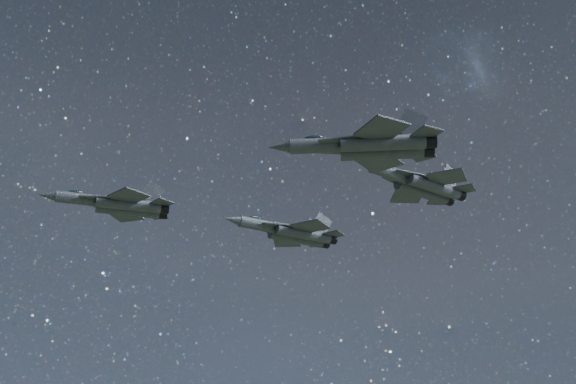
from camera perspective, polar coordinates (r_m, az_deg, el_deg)
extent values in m
cylinder|color=#2F343A|center=(93.11, -16.77, -0.60)|extent=(7.53, 2.14, 1.57)
cone|color=#2F343A|center=(93.40, -19.71, -0.27)|extent=(2.51, 1.59, 1.41)
ellipsoid|color=#18262C|center=(93.45, -17.45, -0.10)|extent=(2.47, 1.24, 0.77)
cube|color=#2F343A|center=(93.06, -13.58, -0.99)|extent=(8.33, 2.15, 1.31)
cylinder|color=#2F343A|center=(91.97, -13.32, -1.05)|extent=(8.54, 2.22, 1.57)
cylinder|color=#2F343A|center=(93.83, -13.40, -1.50)|extent=(8.54, 2.22, 1.57)
cylinder|color=black|center=(92.21, -10.46, -1.37)|extent=(1.42, 1.54, 1.45)
cylinder|color=black|center=(94.06, -10.60, -1.82)|extent=(1.42, 1.54, 1.45)
cube|color=#2F343A|center=(91.77, -15.65, -0.48)|extent=(5.32, 1.69, 0.12)
cube|color=#2F343A|center=(94.28, -15.70, -1.11)|extent=(5.33, 2.46, 0.12)
cube|color=#2F343A|center=(89.81, -13.33, -0.34)|extent=(5.64, 5.74, 0.20)
cube|color=#2F343A|center=(96.14, -13.60, -1.91)|extent=(5.38, 5.60, 0.20)
cube|color=#2F343A|center=(91.05, -10.61, -0.92)|extent=(3.33, 3.38, 0.15)
cube|color=#2F343A|center=(95.32, -10.92, -1.96)|extent=(3.17, 3.26, 0.15)
cube|color=#2F343A|center=(92.60, -11.41, -0.10)|extent=(3.50, 0.52, 3.58)
cube|color=#2F343A|center=(94.91, -11.55, -0.69)|extent=(3.47, 0.71, 3.58)
cylinder|color=#2F343A|center=(103.14, -2.04, -2.87)|extent=(8.39, 4.02, 1.74)
cone|color=#2F343A|center=(101.07, -4.75, -2.34)|extent=(3.01, 2.26, 1.56)
ellipsoid|color=#18262C|center=(102.90, -2.70, -2.31)|extent=(2.87, 1.88, 0.86)
cube|color=#2F343A|center=(105.62, 0.78, -3.43)|extent=(9.22, 4.21, 1.45)
cylinder|color=#2F343A|center=(104.74, 1.29, -3.54)|extent=(9.45, 4.34, 1.74)
cylinder|color=#2F343A|center=(106.56, 0.70, -3.91)|extent=(9.45, 4.34, 1.74)
cylinder|color=black|center=(107.20, 3.68, -3.99)|extent=(1.85, 1.95, 1.60)
cylinder|color=black|center=(108.98, 3.07, -4.34)|extent=(1.85, 1.95, 1.60)
cube|color=#2F343A|center=(102.68, -0.66, -2.86)|extent=(5.88, 1.79, 0.13)
cube|color=#2F343A|center=(105.18, -1.42, -3.38)|extent=(5.69, 3.77, 0.13)
cube|color=#2F343A|center=(102.55, 1.92, -2.94)|extent=(6.39, 6.34, 0.22)
cube|color=#2F343A|center=(108.74, -0.08, -4.21)|extent=(5.35, 5.73, 0.22)
cube|color=#2F343A|center=(105.91, 3.89, -3.60)|extent=(3.78, 3.77, 0.17)
cube|color=#2F343A|center=(110.01, 2.48, -4.42)|extent=(3.13, 3.30, 0.17)
cube|color=#2F343A|center=(106.80, 2.87, -2.71)|extent=(3.83, 0.98, 3.96)
cube|color=#2F343A|center=(109.03, 2.12, -3.18)|extent=(3.67, 1.57, 3.96)
cylinder|color=#2F343A|center=(75.54, 3.29, 3.97)|extent=(8.30, 3.91, 1.72)
cone|color=#2F343A|center=(75.79, -0.71, 3.83)|extent=(2.97, 2.21, 1.54)
ellipsoid|color=#18262C|center=(75.96, 2.28, 4.49)|extent=(2.84, 1.84, 0.85)
cube|color=#2F343A|center=(75.67, 7.64, 4.06)|extent=(9.13, 4.09, 1.43)
cylinder|color=#2F343A|center=(74.49, 8.03, 4.13)|extent=(9.36, 4.21, 1.72)
cylinder|color=#2F343A|center=(76.44, 7.95, 3.36)|extent=(9.36, 4.21, 1.72)
cylinder|color=black|center=(75.02, 11.90, 4.23)|extent=(1.81, 1.92, 1.59)
cylinder|color=black|center=(76.95, 11.72, 3.45)|extent=(1.81, 1.92, 1.59)
cube|color=#2F343A|center=(74.17, 4.80, 4.46)|extent=(5.65, 3.68, 0.13)
cube|color=#2F343A|center=(76.80, 4.80, 3.41)|extent=(5.81, 1.71, 0.13)
cube|color=#2F343A|center=(72.27, 7.95, 5.27)|extent=(5.32, 5.70, 0.22)
cube|color=#2F343A|center=(78.88, 7.69, 2.62)|extent=(6.32, 6.28, 0.22)
cube|color=#2F343A|center=(73.82, 11.67, 4.89)|extent=(3.12, 3.28, 0.17)
cube|color=#2F343A|center=(78.26, 11.28, 3.11)|extent=(3.74, 3.73, 0.17)
cube|color=#2F343A|center=(75.54, 10.38, 5.69)|extent=(3.64, 1.52, 3.92)
cube|color=#2F343A|center=(77.94, 10.21, 4.69)|extent=(3.79, 0.93, 3.92)
cylinder|color=#2F343A|center=(87.25, 9.04, 1.50)|extent=(7.79, 4.59, 1.64)
cone|color=#2F343A|center=(84.11, 6.53, 2.36)|extent=(2.90, 2.35, 1.47)
ellipsoid|color=#18262C|center=(86.79, 8.40, 2.18)|extent=(2.74, 2.01, 0.81)
cube|color=#2F343A|center=(90.82, 11.55, 0.61)|extent=(8.54, 4.87, 1.37)
cylinder|color=#2F343A|center=(90.27, 12.24, 0.50)|extent=(8.76, 5.01, 1.64)
cylinder|color=#2F343A|center=(91.56, 11.29, 0.05)|extent=(8.76, 5.01, 1.64)
cylinder|color=black|center=(93.64, 14.28, -0.21)|extent=(1.86, 1.93, 1.51)
cylinder|color=black|center=(94.89, 13.34, -0.63)|extent=(1.86, 1.93, 1.51)
cube|color=#2F343A|center=(87.53, 10.58, 1.44)|extent=(5.59, 2.30, 0.13)
cube|color=#2F343A|center=(89.32, 9.30, 0.80)|extent=(5.17, 4.04, 0.13)
cube|color=#2F343A|center=(88.70, 13.30, 1.20)|extent=(5.99, 5.86, 0.21)
cube|color=#2F343A|center=(93.10, 10.09, -0.32)|extent=(4.63, 5.07, 0.21)
cube|color=#2F343A|center=(92.63, 14.72, 0.25)|extent=(3.55, 3.51, 0.16)
cube|color=#2F343A|center=(95.50, 12.56, -0.73)|extent=(2.71, 2.89, 0.16)
cube|color=#2F343A|center=(93.04, 13.54, 1.22)|extent=(3.52, 1.33, 3.74)
cube|color=#2F343A|center=(94.60, 12.38, 0.67)|extent=(3.30, 1.87, 3.74)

